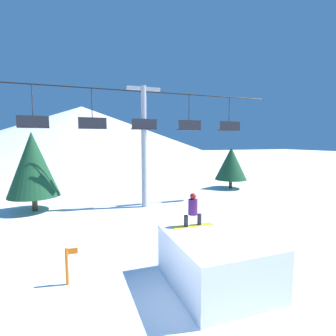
# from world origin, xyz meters

# --- Properties ---
(ground_plane) EXTENTS (220.00, 220.00, 0.00)m
(ground_plane) POSITION_xyz_m (0.00, 0.00, 0.00)
(ground_plane) COLOR white
(mountain_ridge) EXTENTS (83.28, 83.28, 14.96)m
(mountain_ridge) POSITION_xyz_m (0.00, 77.20, 7.48)
(mountain_ridge) COLOR silver
(mountain_ridge) RESTS_ON ground_plane
(snow_ramp) EXTENTS (2.98, 3.49, 1.67)m
(snow_ramp) POSITION_xyz_m (1.34, 0.72, 0.84)
(snow_ramp) COLOR white
(snow_ramp) RESTS_ON ground_plane
(snowboarder) EXTENTS (1.56, 0.34, 1.24)m
(snowboarder) POSITION_xyz_m (1.01, 1.93, 2.27)
(snowboarder) COLOR yellow
(snowboarder) RESTS_ON snow_ramp
(chairlift) EXTENTS (20.64, 0.44, 8.62)m
(chairlift) POSITION_xyz_m (1.77, 11.61, 5.32)
(chairlift) COLOR #9E9EA3
(chairlift) RESTS_ON ground_plane
(pine_tree_near) EXTENTS (3.37, 3.37, 5.42)m
(pine_tree_near) POSITION_xyz_m (-5.60, 13.14, 3.21)
(pine_tree_near) COLOR #4C3823
(pine_tree_near) RESTS_ON ground_plane
(pine_tree_far) EXTENTS (3.17, 3.17, 4.15)m
(pine_tree_far) POSITION_xyz_m (11.92, 15.91, 2.52)
(pine_tree_far) COLOR #4C3823
(pine_tree_far) RESTS_ON ground_plane
(trail_marker) EXTENTS (0.41, 0.10, 1.26)m
(trail_marker) POSITION_xyz_m (-3.35, 2.44, 0.68)
(trail_marker) COLOR orange
(trail_marker) RESTS_ON ground_plane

